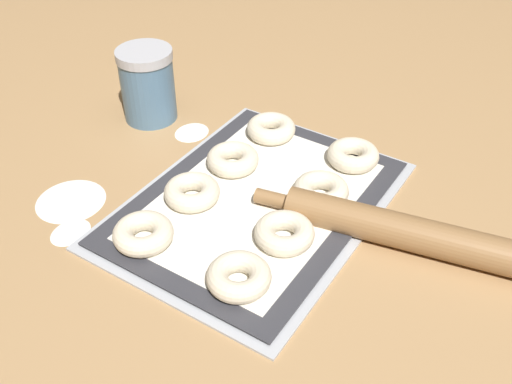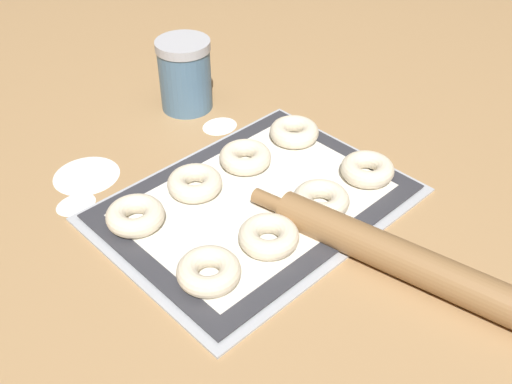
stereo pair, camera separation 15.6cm
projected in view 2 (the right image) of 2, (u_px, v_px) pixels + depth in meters
ground_plane at (253, 204)px, 0.89m from camera, size 2.80×2.80×0.00m
baking_tray at (256, 203)px, 0.88m from camera, size 0.44×0.33×0.01m
baking_mat at (256, 200)px, 0.88m from camera, size 0.41×0.31×0.00m
bagel_front_far_left at (209, 271)px, 0.75m from camera, size 0.08×0.08×0.03m
bagel_front_mid_left at (269, 236)px, 0.80m from camera, size 0.08×0.08×0.03m
bagel_front_mid_right at (321, 200)px, 0.86m from camera, size 0.08×0.08×0.03m
bagel_front_far_right at (367, 169)px, 0.91m from camera, size 0.08×0.08×0.03m
bagel_back_far_left at (135, 216)px, 0.83m from camera, size 0.08×0.08×0.03m
bagel_back_mid_left at (195, 183)px, 0.89m from camera, size 0.08×0.08×0.03m
bagel_back_mid_right at (245, 157)px, 0.94m from camera, size 0.08×0.08×0.03m
bagel_back_far_right at (294, 132)px, 1.00m from camera, size 0.08×0.08×0.03m
flour_canister at (185, 75)px, 1.07m from camera, size 0.10×0.10×0.13m
rolling_pin at (399, 258)px, 0.77m from camera, size 0.12×0.45×0.05m
flour_patch_near at (220, 126)px, 1.05m from camera, size 0.06×0.06×0.00m
flour_patch_far at (86, 175)px, 0.94m from camera, size 0.10×0.10×0.00m
flour_patch_side at (76, 204)px, 0.89m from camera, size 0.06×0.05×0.00m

